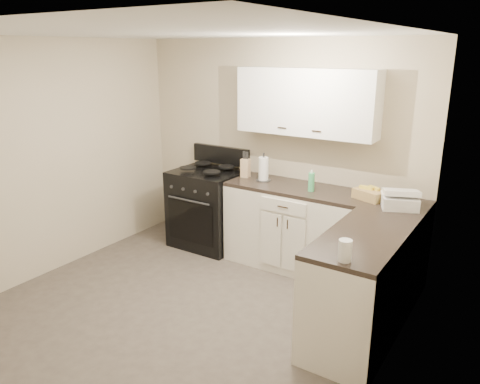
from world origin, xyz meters
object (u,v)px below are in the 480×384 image
Objects in this scene: knife_block at (245,168)px; countertop_grill at (400,201)px; stove at (208,209)px; wicker_basket at (370,194)px; paper_towel at (263,169)px.

knife_block reaches higher than countertop_grill.
stove is 2.07m from wicker_basket.
countertop_grill is at bearing -1.84° from stove.
stove is 0.78m from knife_block.
wicker_basket is at bearing 0.59° from stove.
stove is 4.63× the size of knife_block.
knife_block is 0.72× the size of wicker_basket.
countertop_grill is (1.81, -0.14, -0.05)m from knife_block.
knife_block is 1.50m from wicker_basket.
countertop_grill is at bearing -4.45° from paper_towel.
wicker_basket is at bearing -10.44° from knife_block.
wicker_basket is at bearing -1.20° from paper_towel.
wicker_basket is (1.24, -0.03, -0.09)m from paper_towel.
knife_block is at bearing 178.13° from wicker_basket.
wicker_basket is 0.33m from countertop_grill.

